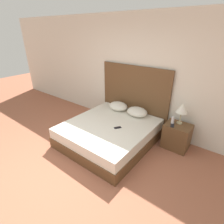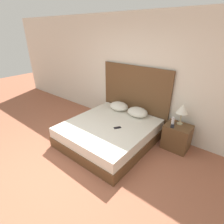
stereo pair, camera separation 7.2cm
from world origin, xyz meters
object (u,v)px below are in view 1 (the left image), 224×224
phone_on_nightstand (172,125)px  bed (109,133)px  nightstand (177,136)px  phone_on_bed (118,128)px  table_lamp (182,108)px

phone_on_nightstand → bed: bearing=-152.7°
bed → phone_on_nightstand: 1.36m
bed → nightstand: size_ratio=3.53×
nightstand → phone_on_nightstand: 0.31m
bed → phone_on_bed: size_ratio=11.73×
phone_on_bed → phone_on_nightstand: (0.92, 0.63, 0.09)m
phone_on_bed → bed: bearing=173.3°
nightstand → phone_on_nightstand: bearing=-131.4°
bed → phone_on_bed: (0.25, -0.03, 0.24)m
phone_on_bed → phone_on_nightstand: 1.13m
nightstand → phone_on_bed: bearing=-144.0°
nightstand → bed: bearing=-150.6°
bed → nightstand: 1.45m
phone_on_bed → nightstand: 1.27m
bed → table_lamp: size_ratio=4.28×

